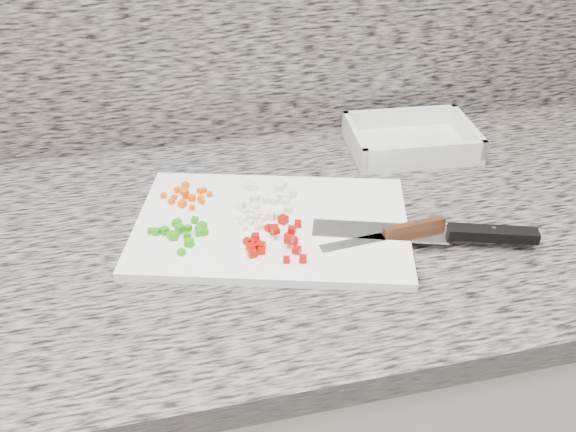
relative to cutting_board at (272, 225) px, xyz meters
name	(u,v)px	position (x,y,z in m)	size (l,w,h in m)	color
countertop	(203,246)	(-0.10, 0.01, -0.03)	(3.96, 0.64, 0.04)	slate
cutting_board	(272,225)	(0.00, 0.00, 0.00)	(0.40, 0.27, 0.01)	white
carrot_pile	(187,195)	(-0.12, 0.09, 0.01)	(0.08, 0.08, 0.02)	#F14F05
onion_pile	(266,200)	(0.00, 0.05, 0.01)	(0.10, 0.11, 0.02)	white
green_pepper_pile	(183,232)	(-0.13, 0.00, 0.01)	(0.09, 0.09, 0.02)	#25930D
red_pepper_pile	(274,238)	(-0.01, -0.05, 0.01)	(0.09, 0.11, 0.02)	#AF0A02
garlic_pile	(253,219)	(-0.03, 0.01, 0.01)	(0.05, 0.05, 0.01)	#F5EABD
chef_knife	(453,233)	(0.25, -0.10, 0.01)	(0.31, 0.13, 0.02)	white
paring_knife	(399,231)	(0.17, -0.08, 0.01)	(0.19, 0.03, 0.02)	white
tray	(411,141)	(0.30, 0.19, 0.01)	(0.23, 0.18, 0.05)	silver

